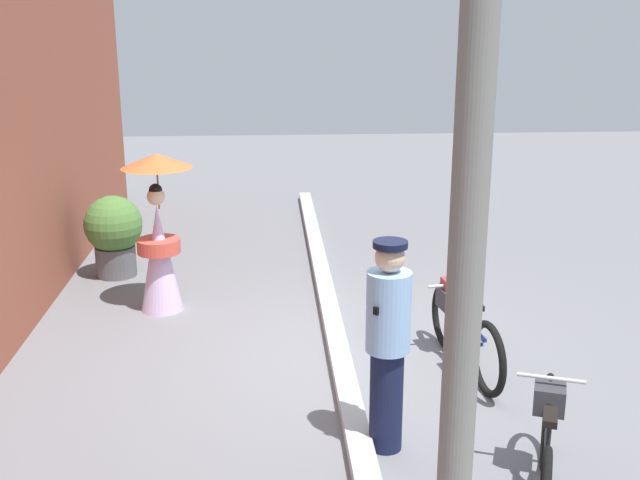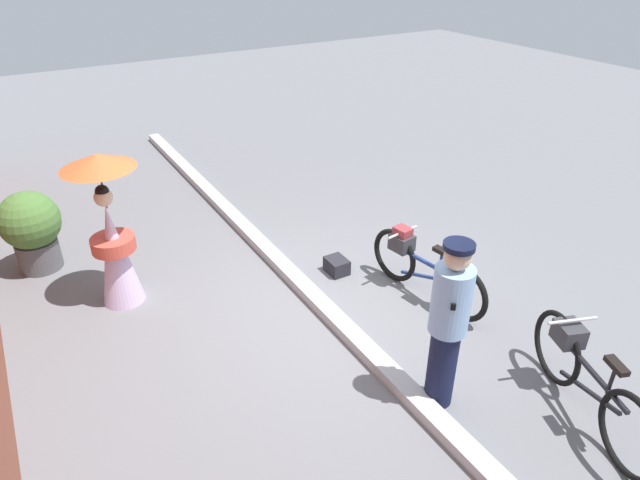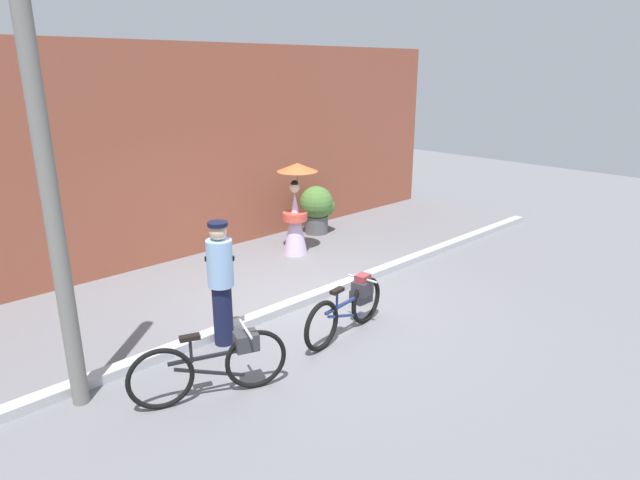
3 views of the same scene
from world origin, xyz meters
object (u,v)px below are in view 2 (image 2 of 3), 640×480
object	(u,v)px
person_with_parasol	(111,232)
potted_plant_by_door	(32,227)
backpack_on_pavement	(337,265)
bicycle_far_side	(422,266)
person_officer	(448,323)
bicycle_near_officer	(587,378)

from	to	relation	value
person_with_parasol	potted_plant_by_door	distance (m)	1.52
person_with_parasol	backpack_on_pavement	world-z (taller)	person_with_parasol
backpack_on_pavement	person_with_parasol	bearing A→B (deg)	72.12
bicycle_far_side	backpack_on_pavement	xyz separation A→B (m)	(0.92, 0.59, -0.30)
person_officer	potted_plant_by_door	size ratio (longest dim) A/B	1.60
bicycle_far_side	person_officer	bearing A→B (deg)	146.08
backpack_on_pavement	bicycle_near_officer	bearing A→B (deg)	-168.55
potted_plant_by_door	backpack_on_pavement	xyz separation A→B (m)	(-2.10, -3.25, -0.49)
bicycle_near_officer	person_officer	distance (m)	1.35
bicycle_near_officer	person_officer	world-z (taller)	person_officer
bicycle_near_officer	potted_plant_by_door	bearing A→B (deg)	36.64
person_officer	bicycle_near_officer	bearing A→B (deg)	-127.60
person_with_parasol	potted_plant_by_door	bearing A→B (deg)	30.03
person_officer	backpack_on_pavement	world-z (taller)	person_officer
bicycle_near_officer	potted_plant_by_door	size ratio (longest dim) A/B	1.60
bicycle_near_officer	bicycle_far_side	size ratio (longest dim) A/B	0.99
bicycle_far_side	potted_plant_by_door	world-z (taller)	potted_plant_by_door
person_officer	backpack_on_pavement	size ratio (longest dim) A/B	5.65
person_officer	potted_plant_by_door	bearing A→B (deg)	32.93
bicycle_near_officer	person_officer	xyz separation A→B (m)	(0.77, 1.00, 0.50)
potted_plant_by_door	backpack_on_pavement	distance (m)	3.89
bicycle_near_officer	person_with_parasol	size ratio (longest dim) A/B	0.93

